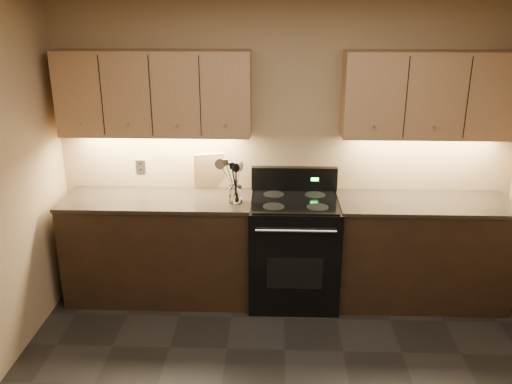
% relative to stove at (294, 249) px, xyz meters
% --- Properties ---
extents(wall_back, '(4.00, 0.04, 2.60)m').
position_rel_stove_xyz_m(wall_back, '(-0.08, 0.32, 0.82)').
color(wall_back, '#A1845E').
rests_on(wall_back, ground).
extents(counter_left, '(1.62, 0.62, 0.93)m').
position_rel_stove_xyz_m(counter_left, '(-1.18, 0.02, -0.01)').
color(counter_left, black).
rests_on(counter_left, ground).
extents(counter_right, '(1.46, 0.62, 0.93)m').
position_rel_stove_xyz_m(counter_right, '(1.10, 0.02, -0.01)').
color(counter_right, black).
rests_on(counter_right, ground).
extents(stove, '(0.76, 0.68, 1.14)m').
position_rel_stove_xyz_m(stove, '(0.00, 0.00, 0.00)').
color(stove, black).
rests_on(stove, ground).
extents(upper_cab_left, '(1.60, 0.30, 0.70)m').
position_rel_stove_xyz_m(upper_cab_left, '(-1.18, 0.17, 1.32)').
color(upper_cab_left, tan).
rests_on(upper_cab_left, wall_back).
extents(upper_cab_right, '(1.44, 0.30, 0.70)m').
position_rel_stove_xyz_m(upper_cab_right, '(1.10, 0.17, 1.32)').
color(upper_cab_right, tan).
rests_on(upper_cab_right, wall_back).
extents(outlet_plate, '(0.08, 0.01, 0.12)m').
position_rel_stove_xyz_m(outlet_plate, '(-1.38, 0.31, 0.64)').
color(outlet_plate, '#B2B5BA').
rests_on(outlet_plate, wall_back).
extents(utensil_crock, '(0.12, 0.12, 0.14)m').
position_rel_stove_xyz_m(utensil_crock, '(-0.50, -0.05, 0.51)').
color(utensil_crock, white).
rests_on(utensil_crock, counter_left).
extents(cutting_board, '(0.28, 0.15, 0.34)m').
position_rel_stove_xyz_m(cutting_board, '(-0.76, 0.28, 0.62)').
color(cutting_board, '#D5B872').
rests_on(cutting_board, counter_left).
extents(wooden_spoon, '(0.13, 0.14, 0.33)m').
position_rel_stove_xyz_m(wooden_spoon, '(-0.52, -0.07, 0.63)').
color(wooden_spoon, '#D5B872').
rests_on(wooden_spoon, utensil_crock).
extents(black_spoon, '(0.07, 0.15, 0.35)m').
position_rel_stove_xyz_m(black_spoon, '(-0.50, -0.03, 0.64)').
color(black_spoon, black).
rests_on(black_spoon, utensil_crock).
extents(black_turner, '(0.15, 0.11, 0.35)m').
position_rel_stove_xyz_m(black_turner, '(-0.48, -0.06, 0.64)').
color(black_turner, black).
rests_on(black_turner, utensil_crock).
extents(steel_spatula, '(0.20, 0.13, 0.40)m').
position_rel_stove_xyz_m(steel_spatula, '(-0.49, -0.04, 0.66)').
color(steel_spatula, silver).
rests_on(steel_spatula, utensil_crock).
extents(steel_skimmer, '(0.26, 0.14, 0.38)m').
position_rel_stove_xyz_m(steel_skimmer, '(-0.46, -0.06, 0.65)').
color(steel_skimmer, silver).
rests_on(steel_skimmer, utensil_crock).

